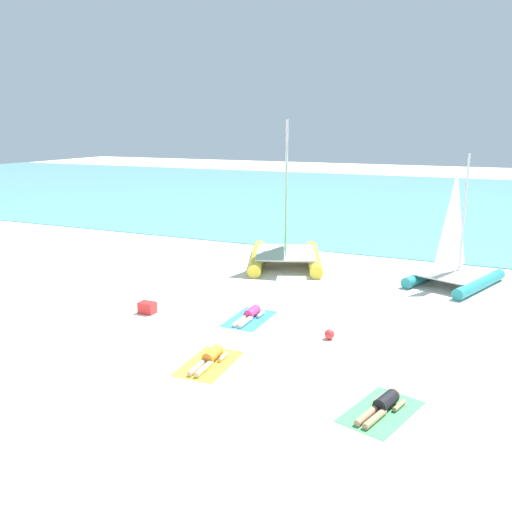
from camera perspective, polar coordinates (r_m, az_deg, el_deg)
ground_plane at (r=23.56m, az=4.58°, el=-0.38°), size 120.00×120.00×0.00m
ocean_water at (r=44.48m, az=14.04°, el=5.94°), size 120.00×40.00×0.05m
sailboat_teal at (r=20.91m, az=20.20°, el=-1.02°), size 3.46×4.22×4.74m
sailboat_yellow at (r=22.42m, az=3.15°, el=1.23°), size 4.32×5.28×5.93m
towel_left at (r=16.41m, az=-0.71°, el=-6.67°), size 1.11×1.91×0.01m
sunbather_left at (r=16.42m, az=-0.61°, el=-6.18°), size 0.54×1.56×0.30m
towel_middle at (r=13.56m, az=-5.00°, el=-11.26°), size 1.17×1.94×0.01m
sunbather_middle at (r=13.56m, az=-4.88°, el=-10.67°), size 0.56×1.56×0.30m
towel_right at (r=11.76m, az=13.10°, el=-15.74°), size 1.59×2.13×0.01m
sunbather_right at (r=11.75m, az=13.29°, el=-15.07°), size 0.81×1.55×0.30m
beach_ball at (r=15.03m, az=7.77°, el=-8.21°), size 0.28×0.28×0.28m
cooler_box at (r=17.18m, az=-11.43°, el=-5.38°), size 0.50×0.36×0.36m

